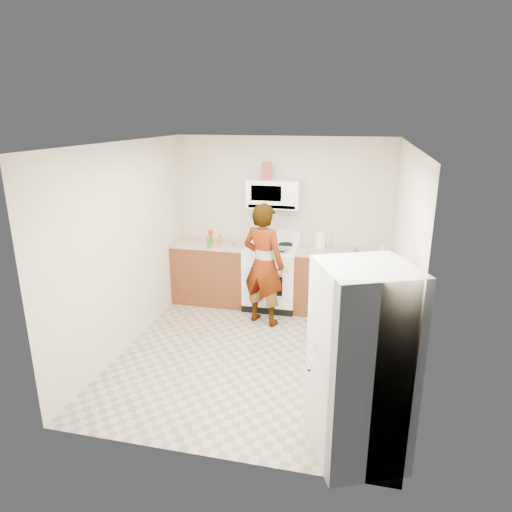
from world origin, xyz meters
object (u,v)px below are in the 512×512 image
(kettle, at_px, (320,241))
(saucepan, at_px, (264,240))
(gas_range, at_px, (272,276))
(fridge, at_px, (361,365))
(person, at_px, (264,265))
(microwave, at_px, (274,193))

(kettle, bearing_deg, saucepan, -159.96)
(gas_range, height_order, saucepan, gas_range)
(gas_range, bearing_deg, kettle, 12.65)
(fridge, bearing_deg, person, 95.34)
(gas_range, height_order, kettle, gas_range)
(fridge, height_order, saucepan, fridge)
(fridge, bearing_deg, saucepan, 91.86)
(fridge, relative_size, kettle, 8.85)
(kettle, bearing_deg, gas_range, -151.98)
(saucepan, bearing_deg, kettle, 4.67)
(kettle, bearing_deg, person, -117.44)
(gas_range, height_order, person, person)
(microwave, bearing_deg, fridge, -66.65)
(person, distance_m, fridge, 2.70)
(saucepan, bearing_deg, microwave, 16.05)
(gas_range, bearing_deg, fridge, -65.75)
(person, xyz_separation_m, fridge, (1.32, -2.35, 0.00))
(gas_range, height_order, fridge, fridge)
(person, xyz_separation_m, kettle, (0.69, 0.74, 0.18))
(person, height_order, saucepan, person)
(gas_range, xyz_separation_m, saucepan, (-0.14, 0.09, 0.52))
(gas_range, xyz_separation_m, fridge, (1.33, -2.94, 0.36))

